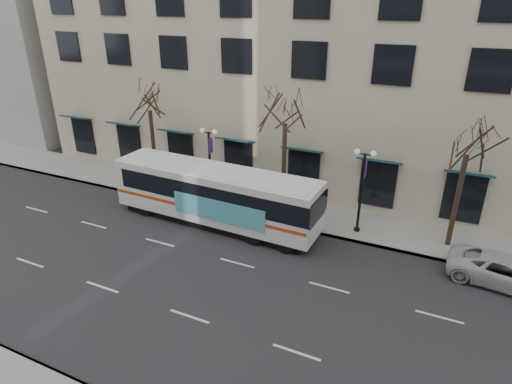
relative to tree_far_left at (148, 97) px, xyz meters
The scene contains 10 objects.
ground 14.91m from the tree_far_left, 41.35° to the right, with size 160.00×160.00×0.00m, color black.
sidewalk_far 16.40m from the tree_far_left, ahead, with size 80.00×4.00×0.15m, color gray.
building_hotel 15.52m from the tree_far_left, 56.75° to the left, with size 40.00×20.00×24.00m, color tan.
tree_far_left is the anchor object (origin of this frame).
tree_far_mid 10.00m from the tree_far_left, ahead, with size 3.60×3.60×8.55m.
tree_far_right 20.00m from the tree_far_left, ahead, with size 3.60×3.60×8.06m.
lamp_post_left 6.29m from the tree_far_left, ahead, with size 1.22×0.45×5.21m.
lamp_post_right 15.48m from the tree_far_left, ahead, with size 1.22×0.45×5.21m.
city_bus 8.83m from the tree_far_left, 23.81° to the right, with size 13.27×3.34×3.57m.
white_pickup 23.57m from the tree_far_left, ahead, with size 2.43×5.27×1.46m, color #BCBCBC.
Camera 1 is at (8.94, -14.57, 12.74)m, focal length 30.00 mm.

